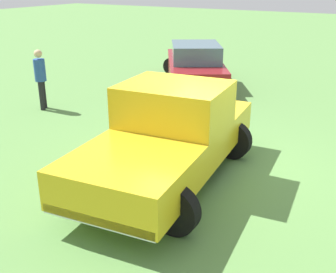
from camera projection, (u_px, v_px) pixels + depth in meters
name	position (u px, v px, depth m)	size (l,w,h in m)	color
ground_plane	(211.00, 167.00, 8.48)	(80.00, 80.00, 0.00)	#5B8C47
pickup_truck	(171.00, 132.00, 7.68)	(2.73, 4.99, 1.82)	black
sedan_near	(195.00, 66.00, 14.70)	(4.03, 4.96, 1.48)	black
person_bystander	(40.00, 76.00, 11.84)	(0.44, 0.44, 1.73)	black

